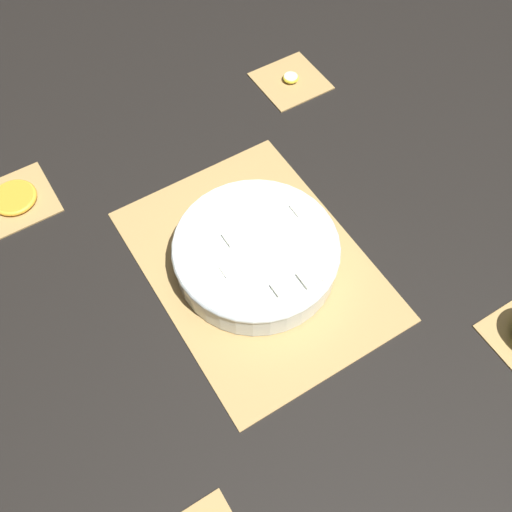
% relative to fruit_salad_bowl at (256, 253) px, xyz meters
% --- Properties ---
extents(ground_plane, '(6.00, 6.00, 0.00)m').
position_rel_fruit_salad_bowl_xyz_m(ground_plane, '(0.00, -0.00, -0.04)').
color(ground_plane, black).
extents(bamboo_mat_center, '(0.46, 0.34, 0.01)m').
position_rel_fruit_salad_bowl_xyz_m(bamboo_mat_center, '(0.00, -0.00, -0.04)').
color(bamboo_mat_center, '#A8844C').
rests_on(bamboo_mat_center, ground_plane).
extents(coaster_mat_near_right, '(0.13, 0.13, 0.01)m').
position_rel_fruit_salad_bowl_xyz_m(coaster_mat_near_right, '(0.35, -0.30, -0.04)').
color(coaster_mat_near_right, '#A8844C').
rests_on(coaster_mat_near_right, ground_plane).
extents(coaster_mat_far_right, '(0.13, 0.13, 0.01)m').
position_rel_fruit_salad_bowl_xyz_m(coaster_mat_far_right, '(0.35, 0.30, -0.04)').
color(coaster_mat_far_right, '#A8844C').
rests_on(coaster_mat_far_right, ground_plane).
extents(fruit_salad_bowl, '(0.28, 0.28, 0.07)m').
position_rel_fruit_salad_bowl_xyz_m(fruit_salad_bowl, '(0.00, 0.00, 0.00)').
color(fruit_salad_bowl, silver).
rests_on(fruit_salad_bowl, bamboo_mat_center).
extents(orange_slice_whole, '(0.08, 0.08, 0.01)m').
position_rel_fruit_salad_bowl_xyz_m(orange_slice_whole, '(0.35, 0.30, -0.03)').
color(orange_slice_whole, orange).
rests_on(orange_slice_whole, coaster_mat_far_right).
extents(banana_coin_single, '(0.03, 0.03, 0.01)m').
position_rel_fruit_salad_bowl_xyz_m(banana_coin_single, '(0.35, -0.30, -0.03)').
color(banana_coin_single, '#F4EABC').
rests_on(banana_coin_single, coaster_mat_near_right).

